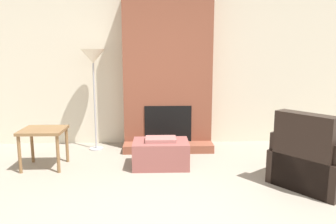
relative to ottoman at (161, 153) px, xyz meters
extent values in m
cube|color=beige|center=(0.14, 1.33, 1.10)|extent=(8.36, 0.06, 2.60)
cube|color=brown|center=(0.14, 1.09, 1.10)|extent=(1.48, 0.41, 2.60)
cube|color=brown|center=(0.14, 0.73, -0.13)|extent=(1.48, 0.32, 0.13)
cube|color=black|center=(0.14, 0.88, 0.24)|extent=(0.79, 0.02, 0.61)
cube|color=#8C4C47|center=(0.00, 0.00, -0.01)|extent=(0.78, 0.53, 0.38)
cube|color=#A56660|center=(0.00, 0.00, 0.20)|extent=(0.43, 0.29, 0.05)
cube|color=black|center=(1.97, -0.66, 0.01)|extent=(1.32, 1.29, 0.42)
cube|color=black|center=(1.65, -0.91, 0.27)|extent=(0.58, 0.67, 0.93)
cube|color=black|center=(1.76, -0.39, 0.12)|extent=(0.82, 0.68, 0.64)
cube|color=brown|center=(-1.65, 0.03, 0.34)|extent=(0.59, 0.53, 0.04)
cylinder|color=brown|center=(-1.90, -0.20, 0.06)|extent=(0.04, 0.04, 0.52)
cylinder|color=brown|center=(-1.39, -0.20, 0.06)|extent=(0.04, 0.04, 0.52)
cylinder|color=brown|center=(-1.90, 0.25, 0.06)|extent=(0.04, 0.04, 0.52)
cylinder|color=brown|center=(-1.39, 0.25, 0.06)|extent=(0.04, 0.04, 0.52)
cylinder|color=#ADADB2|center=(-1.08, 0.91, -0.19)|extent=(0.23, 0.23, 0.02)
cylinder|color=#ADADB2|center=(-1.08, 0.91, 0.53)|extent=(0.03, 0.03, 1.43)
cone|color=silver|center=(-1.08, 0.91, 1.36)|extent=(0.39, 0.39, 0.23)
camera|label=1|loc=(-0.06, -4.49, 1.40)|focal=35.00mm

